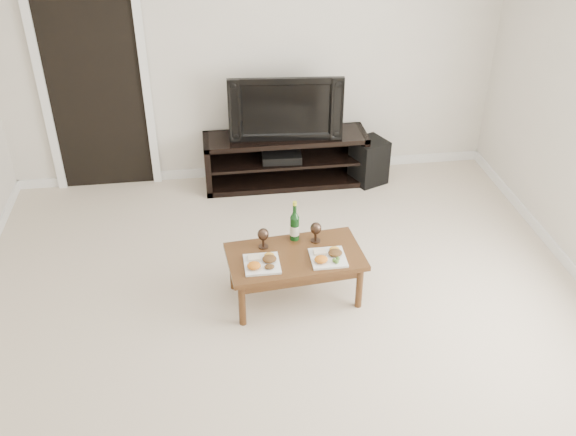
% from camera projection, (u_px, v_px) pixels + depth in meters
% --- Properties ---
extents(floor, '(5.50, 5.50, 0.00)m').
position_uv_depth(floor, '(293.00, 350.00, 4.70)').
color(floor, beige).
rests_on(floor, ground).
extents(back_wall, '(5.00, 0.04, 2.60)m').
position_uv_depth(back_wall, '(253.00, 56.00, 6.31)').
color(back_wall, beige).
rests_on(back_wall, ground).
extents(doorway, '(0.90, 0.02, 2.05)m').
position_uv_depth(doorway, '(96.00, 92.00, 6.25)').
color(doorway, black).
rests_on(doorway, ground).
extents(media_console, '(1.67, 0.45, 0.55)m').
position_uv_depth(media_console, '(285.00, 159.00, 6.67)').
color(media_console, black).
rests_on(media_console, ground).
extents(television, '(1.13, 0.24, 0.65)m').
position_uv_depth(television, '(285.00, 106.00, 6.35)').
color(television, black).
rests_on(television, media_console).
extents(av_receiver, '(0.42, 0.32, 0.08)m').
position_uv_depth(av_receiver, '(282.00, 156.00, 6.63)').
color(av_receiver, black).
rests_on(av_receiver, media_console).
extents(subwoofer, '(0.41, 0.41, 0.47)m').
position_uv_depth(subwoofer, '(369.00, 161.00, 6.72)').
color(subwoofer, black).
rests_on(subwoofer, ground).
extents(coffee_table, '(1.10, 0.66, 0.42)m').
position_uv_depth(coffee_table, '(295.00, 276.00, 5.10)').
color(coffee_table, '#512C16').
rests_on(coffee_table, ground).
extents(plate_left, '(0.27, 0.27, 0.07)m').
position_uv_depth(plate_left, '(262.00, 261.00, 4.86)').
color(plate_left, white).
rests_on(plate_left, coffee_table).
extents(plate_right, '(0.27, 0.27, 0.07)m').
position_uv_depth(plate_right, '(328.00, 255.00, 4.92)').
color(plate_right, white).
rests_on(plate_right, coffee_table).
extents(wine_bottle, '(0.07, 0.07, 0.35)m').
position_uv_depth(wine_bottle, '(295.00, 221.00, 5.08)').
color(wine_bottle, '#0E3612').
rests_on(wine_bottle, coffee_table).
extents(goblet_left, '(0.09, 0.09, 0.17)m').
position_uv_depth(goblet_left, '(263.00, 238.00, 5.03)').
color(goblet_left, '#39281F').
rests_on(goblet_left, coffee_table).
extents(goblet_right, '(0.09, 0.09, 0.17)m').
position_uv_depth(goblet_right, '(316.00, 232.00, 5.10)').
color(goblet_right, '#39281F').
rests_on(goblet_right, coffee_table).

